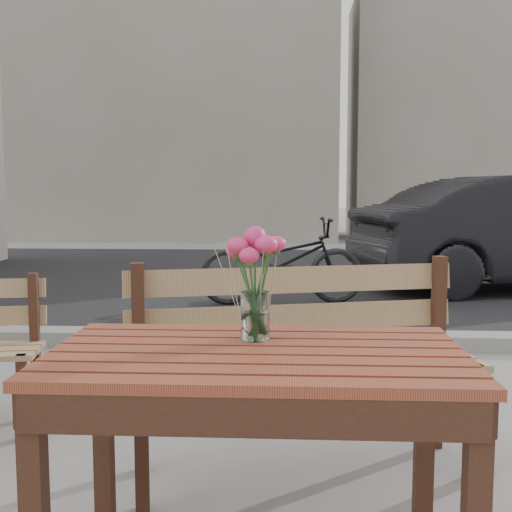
{
  "coord_description": "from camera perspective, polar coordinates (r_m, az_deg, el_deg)",
  "views": [
    {
      "loc": [
        -0.06,
        -1.88,
        1.22
      ],
      "look_at": [
        -0.17,
        0.15,
        1.01
      ],
      "focal_mm": 45.0,
      "sensor_mm": 36.0,
      "label": 1
    }
  ],
  "objects": [
    {
      "name": "street",
      "position": [
        7.04,
        3.6,
        -3.78
      ],
      "size": [
        30.0,
        8.12,
        0.12
      ],
      "color": "black",
      "rests_on": "ground"
    },
    {
      "name": "backdrop_buildings",
      "position": [
        16.45,
        4.02,
        14.28
      ],
      "size": [
        15.5,
        4.0,
        8.0
      ],
      "color": "gray",
      "rests_on": "ground"
    },
    {
      "name": "main_table",
      "position": [
        1.94,
        0.11,
        -11.9
      ],
      "size": [
        1.22,
        0.71,
        0.75
      ],
      "rotation": [
        0.0,
        0.0,
        0.0
      ],
      "color": "maroon",
      "rests_on": "ground"
    },
    {
      "name": "main_bench",
      "position": [
        2.81,
        3.92,
        -7.52
      ],
      "size": [
        1.57,
        0.8,
        0.93
      ],
      "rotation": [
        0.0,
        0.0,
        0.25
      ],
      "color": "olive",
      "rests_on": "ground"
    },
    {
      "name": "main_vase",
      "position": [
        2.0,
        -0.08,
        -1.2
      ],
      "size": [
        0.19,
        0.19,
        0.36
      ],
      "color": "white",
      "rests_on": "main_table"
    },
    {
      "name": "bicycle",
      "position": [
        6.81,
        2.34,
        -0.44
      ],
      "size": [
        1.83,
        0.85,
        0.92
      ],
      "primitive_type": "imported",
      "rotation": [
        0.0,
        0.0,
        1.71
      ],
      "color": "black",
      "rests_on": "ground"
    }
  ]
}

